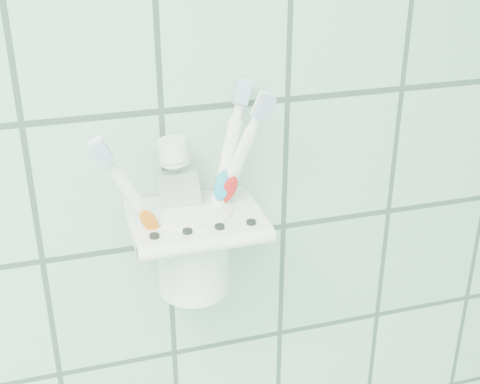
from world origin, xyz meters
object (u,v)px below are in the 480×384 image
at_px(holder_bracket, 195,221).
at_px(cup, 193,246).
at_px(toothbrush_pink, 192,202).
at_px(toothbrush_orange, 187,183).
at_px(toothbrush_blue, 195,195).
at_px(toothpaste_tube, 190,200).

bearing_deg(holder_bracket, cup, 122.15).
height_order(toothbrush_pink, toothbrush_orange, toothbrush_orange).
bearing_deg(toothbrush_pink, cup, 81.64).
height_order(holder_bracket, cup, same).
xyz_separation_m(toothbrush_blue, toothpaste_tube, (0.00, 0.03, -0.02)).
bearing_deg(toothbrush_blue, toothbrush_orange, 108.05).
relative_size(toothbrush_blue, toothpaste_tube, 1.36).
bearing_deg(toothbrush_blue, cup, 105.71).
bearing_deg(cup, toothbrush_pink, -96.99).
bearing_deg(toothbrush_orange, holder_bracket, -80.02).
distance_m(holder_bracket, toothbrush_pink, 0.03).
distance_m(cup, toothbrush_pink, 0.06).
relative_size(toothbrush_orange, toothpaste_tube, 1.32).
distance_m(toothbrush_blue, toothpaste_tube, 0.04).
height_order(toothbrush_blue, toothpaste_tube, toothbrush_blue).
height_order(holder_bracket, toothbrush_orange, toothbrush_orange).
bearing_deg(holder_bracket, toothbrush_pink, -114.11).
distance_m(toothbrush_blue, toothbrush_orange, 0.03).
bearing_deg(toothpaste_tube, cup, -88.23).
bearing_deg(holder_bracket, toothpaste_tube, 97.20).
relative_size(holder_bracket, cup, 1.39).
distance_m(holder_bracket, toothbrush_blue, 0.04).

